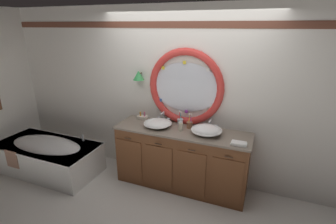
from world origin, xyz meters
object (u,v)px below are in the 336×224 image
(toiletry_basket, at_px, (143,117))
(bathtub, at_px, (48,154))
(sink_basin_right, at_px, (207,130))
(soap_dispenser, at_px, (181,126))
(folded_hand_towel, at_px, (239,143))
(toothbrush_holder_right, at_px, (190,125))
(toothbrush_holder_left, at_px, (180,121))
(sink_basin_left, at_px, (158,123))

(toiletry_basket, bearing_deg, bathtub, -156.45)
(sink_basin_right, distance_m, soap_dispenser, 0.37)
(sink_basin_right, relative_size, folded_hand_towel, 2.15)
(toothbrush_holder_right, xyz_separation_m, soap_dispenser, (-0.09, -0.13, 0.01))
(bathtub, height_order, folded_hand_towel, folded_hand_towel)
(sink_basin_right, height_order, toothbrush_holder_left, toothbrush_holder_left)
(toothbrush_holder_left, height_order, toiletry_basket, toothbrush_holder_left)
(toothbrush_holder_right, bearing_deg, sink_basin_left, -163.18)
(bathtub, distance_m, folded_hand_towel, 3.06)
(sink_basin_right, distance_m, toiletry_basket, 1.10)
(sink_basin_right, xyz_separation_m, toothbrush_holder_left, (-0.45, 0.20, -0.01))
(toothbrush_holder_right, height_order, soap_dispenser, toothbrush_holder_right)
(folded_hand_towel, distance_m, toiletry_basket, 1.57)
(toothbrush_holder_left, xyz_separation_m, soap_dispenser, (0.08, -0.20, 0.01))
(folded_hand_towel, height_order, toiletry_basket, toiletry_basket)
(toothbrush_holder_left, bearing_deg, folded_hand_towel, -21.23)
(folded_hand_towel, bearing_deg, toiletry_basket, 166.93)
(sink_basin_left, height_order, toothbrush_holder_right, toothbrush_holder_right)
(sink_basin_right, distance_m, toothbrush_holder_left, 0.49)
(sink_basin_right, distance_m, folded_hand_towel, 0.47)
(sink_basin_left, bearing_deg, folded_hand_towel, -7.10)
(bathtub, height_order, toothbrush_holder_left, toothbrush_holder_left)
(sink_basin_left, relative_size, soap_dispenser, 2.75)
(sink_basin_left, xyz_separation_m, sink_basin_right, (0.73, 0.00, 0.01))
(soap_dispenser, xyz_separation_m, toiletry_basket, (-0.71, 0.20, -0.04))
(sink_basin_left, xyz_separation_m, folded_hand_towel, (1.17, -0.15, -0.04))
(sink_basin_right, relative_size, toothbrush_holder_left, 1.90)
(bathtub, height_order, soap_dispenser, soap_dispenser)
(bathtub, xyz_separation_m, soap_dispenser, (2.16, 0.43, 0.68))
(soap_dispenser, distance_m, folded_hand_towel, 0.84)
(toothbrush_holder_left, height_order, soap_dispenser, toothbrush_holder_left)
(toiletry_basket, bearing_deg, toothbrush_holder_left, -0.63)
(soap_dispenser, height_order, toiletry_basket, soap_dispenser)
(sink_basin_left, distance_m, toothbrush_holder_right, 0.46)
(toothbrush_holder_right, bearing_deg, sink_basin_right, -25.45)
(toothbrush_holder_right, bearing_deg, soap_dispenser, -124.89)
(toothbrush_holder_left, relative_size, soap_dispenser, 1.48)
(bathtub, bearing_deg, sink_basin_right, 9.50)
(toothbrush_holder_right, bearing_deg, toiletry_basket, 174.67)
(folded_hand_towel, relative_size, toiletry_basket, 1.21)
(soap_dispenser, height_order, folded_hand_towel, soap_dispenser)
(toothbrush_holder_left, height_order, toothbrush_holder_right, toothbrush_holder_right)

